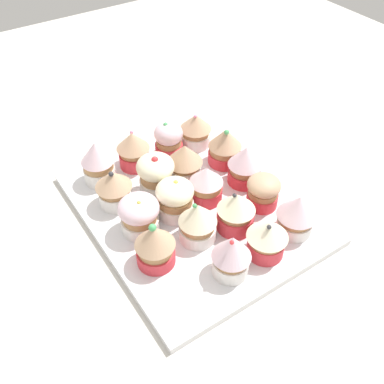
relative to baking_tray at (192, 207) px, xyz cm
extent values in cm
cube|color=beige|center=(0.00, 0.00, -2.10)|extent=(180.00, 180.00, 3.00)
cube|color=silver|center=(0.00, 0.00, 0.00)|extent=(40.18, 33.11, 1.20)
cylinder|color=white|center=(-14.35, -10.02, 1.99)|extent=(5.54, 5.54, 2.78)
cylinder|color=#AD7F51|center=(-14.35, -10.02, 4.10)|extent=(5.23, 5.23, 1.44)
cone|color=silver|center=(-14.35, -10.02, 6.78)|extent=(5.71, 5.71, 3.94)
cylinder|color=white|center=(-7.44, -10.39, 1.93)|extent=(5.45, 5.45, 2.66)
cylinder|color=#AD7F51|center=(-7.44, -10.39, 3.86)|extent=(5.04, 5.04, 1.20)
cone|color=tan|center=(-7.44, -10.39, 5.98)|extent=(6.10, 6.10, 3.04)
sphere|color=#333338|center=(-7.19, -10.59, 7.37)|extent=(0.83, 0.83, 0.83)
cylinder|color=white|center=(0.43, -9.78, 1.74)|extent=(5.99, 5.99, 2.28)
cylinder|color=#AD7F51|center=(0.43, -9.78, 3.48)|extent=(5.37, 5.37, 1.20)
ellipsoid|color=silver|center=(0.43, -9.78, 5.26)|extent=(6.45, 6.45, 3.92)
sphere|color=#EAD64C|center=(0.69, -9.91, 7.12)|extent=(0.63, 0.63, 0.63)
cylinder|color=#D1333D|center=(6.91, -10.94, 1.73)|extent=(5.75, 5.75, 2.25)
cylinder|color=#AD7F51|center=(6.91, -10.94, 3.64)|extent=(5.09, 5.09, 1.58)
cone|color=tan|center=(6.91, -10.94, 6.19)|extent=(5.95, 5.95, 3.50)
sphere|color=#4CB266|center=(6.67, -10.98, 7.77)|extent=(1.13, 1.13, 1.13)
cylinder|color=#D1333D|center=(-14.52, -3.04, 1.99)|extent=(5.48, 5.48, 2.78)
cylinder|color=#AD7F51|center=(-14.52, -3.04, 3.99)|extent=(4.97, 4.97, 1.20)
cone|color=tan|center=(-14.52, -3.04, 6.20)|extent=(5.99, 5.99, 3.23)
sphere|color=pink|center=(-14.91, -2.82, 7.73)|extent=(0.62, 0.62, 0.62)
cylinder|color=white|center=(-6.28, -3.13, 1.92)|extent=(5.79, 5.79, 2.64)
cylinder|color=#AD7F51|center=(-6.28, -3.13, 4.03)|extent=(5.33, 5.33, 1.58)
ellipsoid|color=#F4EDC6|center=(-6.28, -3.13, 6.04)|extent=(6.42, 6.42, 4.08)
sphere|color=red|center=(-5.85, -3.35, 7.90)|extent=(1.19, 1.19, 1.19)
cylinder|color=white|center=(-0.43, -3.28, 1.79)|extent=(6.10, 6.10, 2.38)
cylinder|color=#AD7F51|center=(-0.43, -3.28, 3.66)|extent=(5.64, 5.64, 1.36)
ellipsoid|color=#F4EDC6|center=(-0.43, -3.28, 5.45)|extent=(6.15, 6.15, 3.72)
sphere|color=#EAD64C|center=(-0.28, -3.01, 7.19)|extent=(0.81, 0.81, 0.81)
cylinder|color=white|center=(6.41, -3.22, 1.75)|extent=(5.80, 5.80, 2.30)
cylinder|color=#AD7F51|center=(6.41, -3.22, 3.57)|extent=(5.21, 5.21, 1.34)
cone|color=#F4EDC6|center=(6.41, -3.22, 5.97)|extent=(5.93, 5.93, 3.45)
sphere|color=#4CB266|center=(6.17, -3.63, 7.59)|extent=(0.68, 0.68, 0.68)
cylinder|color=white|center=(14.50, -2.99, 1.85)|extent=(5.25, 5.25, 2.49)
cylinder|color=#AD7F51|center=(14.50, -2.99, 3.64)|extent=(4.79, 4.79, 1.11)
cone|color=silver|center=(14.50, -2.99, 6.16)|extent=(5.72, 5.72, 3.92)
sphere|color=red|center=(15.01, -3.58, 8.03)|extent=(0.63, 0.63, 0.63)
cylinder|color=#D1333D|center=(-13.85, 3.97, 1.79)|extent=(5.24, 5.24, 2.39)
cylinder|color=#AD7F51|center=(-13.85, 3.97, 3.55)|extent=(4.70, 4.70, 1.12)
ellipsoid|color=silver|center=(-13.85, 3.97, 5.38)|extent=(5.34, 5.34, 4.23)
sphere|color=#4CB266|center=(-14.07, 3.60, 7.37)|extent=(0.87, 0.87, 0.87)
cylinder|color=white|center=(-6.62, 2.86, 1.87)|extent=(5.71, 5.71, 2.54)
cylinder|color=#AD7F51|center=(-6.62, 2.86, 3.65)|extent=(5.20, 5.20, 1.01)
cone|color=tan|center=(-6.62, 2.86, 5.91)|extent=(6.36, 6.36, 3.52)
cylinder|color=#D1333D|center=(0.25, 2.82, 1.80)|extent=(5.51, 5.51, 2.40)
cylinder|color=#AD7F51|center=(0.25, 2.82, 3.71)|extent=(5.21, 5.21, 1.42)
cone|color=silver|center=(0.25, 2.82, 5.88)|extent=(5.66, 5.66, 2.94)
cylinder|color=#D1333D|center=(7.84, 2.96, 1.99)|extent=(5.90, 5.90, 2.78)
cylinder|color=#AD7F51|center=(7.84, 2.96, 3.97)|extent=(5.19, 5.19, 1.17)
cone|color=#F4EDC6|center=(7.84, 2.96, 6.12)|extent=(6.02, 6.02, 3.14)
sphere|color=#333338|center=(7.66, 2.53, 7.60)|extent=(0.62, 0.62, 0.62)
cylinder|color=#D1333D|center=(14.57, 3.52, 1.94)|extent=(5.56, 5.56, 2.69)
cylinder|color=#AD7F51|center=(14.57, 3.52, 3.79)|extent=(5.28, 5.28, 1.00)
cone|color=#F4EDC6|center=(14.57, 3.52, 5.71)|extent=(6.19, 6.19, 2.84)
sphere|color=#333338|center=(15.02, 3.06, 7.03)|extent=(0.68, 0.68, 0.68)
cylinder|color=white|center=(-13.76, 9.93, 1.82)|extent=(5.73, 5.73, 2.43)
cylinder|color=#AD7F51|center=(-13.76, 9.93, 3.63)|extent=(5.16, 5.16, 1.20)
cone|color=tan|center=(-13.76, 9.93, 5.79)|extent=(6.08, 6.08, 3.11)
sphere|color=pink|center=(-13.51, 9.70, 7.25)|extent=(0.61, 0.61, 0.61)
cylinder|color=#D1333D|center=(-6.26, 11.33, 1.75)|extent=(6.03, 6.03, 2.30)
cylinder|color=#AD7F51|center=(-6.26, 11.33, 3.58)|extent=(5.55, 5.55, 1.35)
cone|color=tan|center=(-6.26, 11.33, 6.06)|extent=(6.09, 6.09, 3.62)
sphere|color=#4CB266|center=(-5.74, 11.08, 7.74)|extent=(0.92, 0.92, 0.92)
cylinder|color=#D1333D|center=(-0.03, 10.95, 1.76)|extent=(5.72, 5.72, 2.31)
cylinder|color=#AD7F51|center=(-0.03, 10.95, 3.66)|extent=(5.03, 5.03, 1.50)
cone|color=silver|center=(-0.03, 10.95, 6.25)|extent=(5.98, 5.98, 3.67)
cylinder|color=#D1333D|center=(6.28, 9.84, 1.76)|extent=(5.23, 5.23, 2.32)
cylinder|color=#AD7F51|center=(6.28, 9.84, 3.46)|extent=(4.90, 4.90, 1.06)
ellipsoid|color=tan|center=(6.28, 9.84, 4.94)|extent=(5.56, 5.56, 3.17)
cylinder|color=white|center=(13.58, 10.27, 1.71)|extent=(5.66, 5.66, 2.22)
cylinder|color=#AD7F51|center=(13.58, 10.27, 3.43)|extent=(5.10, 5.10, 1.22)
cone|color=silver|center=(13.58, 10.27, 5.97)|extent=(6.22, 6.22, 3.87)
camera|label=1|loc=(44.05, -29.18, 53.37)|focal=41.55mm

